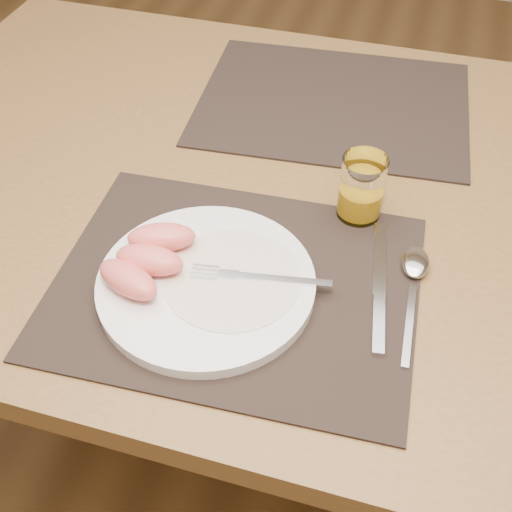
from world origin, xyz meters
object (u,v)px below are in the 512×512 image
Objects in this scene: placemat_far at (333,103)px; knife at (379,295)px; placemat_near at (236,284)px; spoon at (415,271)px; juice_glass at (361,190)px; plate at (206,283)px; table at (296,223)px; fork at (248,277)px.

placemat_far is 2.05× the size of knife.
placemat_near is 2.35× the size of spoon.
placemat_far is 0.28m from juice_glass.
placemat_far is 4.88× the size of juice_glass.
table is at bearing 75.76° from plate.
plate is at bearing -129.56° from juice_glass.
fork is 0.80× the size of knife.
plate is 1.54× the size of fork.
spoon is (0.04, 0.05, 0.00)m from knife.
fork reaches higher than spoon.
table is 0.26m from plate.
table is 0.24m from fork.
placemat_near reaches higher than table.
plate is (-0.06, -0.24, 0.10)m from table.
placemat_far is 0.44m from fork.
plate reaches higher than table.
plate is at bearing -167.59° from knife.
plate is 1.23× the size of knife.
placemat_near is at bearing -125.75° from juice_glass.
juice_glass is at bearing 58.09° from fork.
plate is 2.93× the size of juice_glass.
knife is at bearing 12.41° from plate.
knife is (0.15, -0.19, 0.09)m from table.
plate is 0.05m from fork.
fork is (-0.02, -0.44, 0.02)m from placemat_far.
fork is at bearing -169.64° from knife.
placemat_far is 0.43m from knife.
placemat_near is 1.00× the size of placemat_far.
spoon reaches higher than table.
spoon reaches higher than knife.
fork is at bearing -158.23° from spoon.
placemat_far is 1.67× the size of plate.
table is 3.11× the size of placemat_near.
spoon is 2.08× the size of juice_glass.
fork is at bearing 18.81° from plate.
spoon is at bearing 20.13° from placemat_near.
fork is 0.21m from juice_glass.
knife is 2.39× the size of juice_glass.
knife is (0.18, 0.03, 0.00)m from placemat_near.
juice_glass is (0.11, 0.17, 0.02)m from fork.
table is at bearing -92.09° from placemat_far.
plate is 0.25m from juice_glass.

